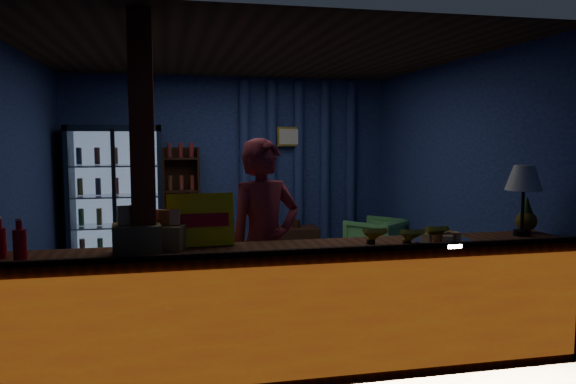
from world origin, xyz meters
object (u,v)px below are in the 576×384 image
(green_chair, at_px, (377,241))
(pastry_tray, at_px, (440,239))
(shopkeeper, at_px, (265,244))
(table_lamp, at_px, (524,181))

(green_chair, xyz_separation_m, pastry_tray, (-0.77, -3.27, 0.66))
(shopkeeper, distance_m, pastry_tray, 1.40)
(shopkeeper, height_order, table_lamp, shopkeeper)
(pastry_tray, bearing_deg, table_lamp, 9.80)
(pastry_tray, xyz_separation_m, table_lamp, (0.79, 0.14, 0.42))
(shopkeeper, xyz_separation_m, green_chair, (2.01, 2.63, -0.55))
(pastry_tray, bearing_deg, green_chair, 76.80)
(green_chair, bearing_deg, table_lamp, 50.66)
(green_chair, bearing_deg, pastry_tray, 36.97)
(green_chair, relative_size, table_lamp, 1.23)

